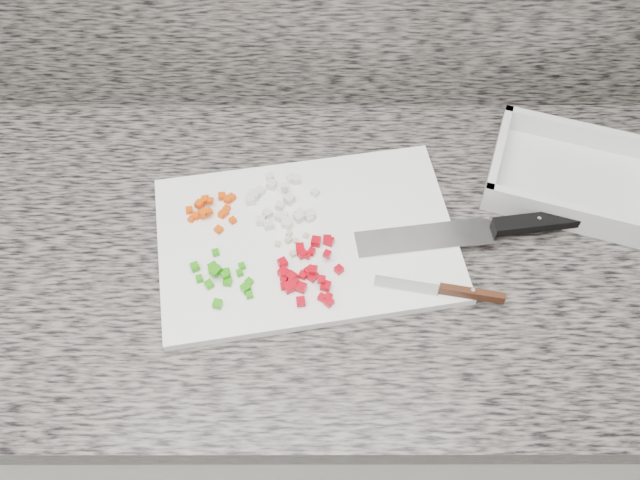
# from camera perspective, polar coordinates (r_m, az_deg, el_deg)

# --- Properties ---
(cabinet) EXTENTS (3.92, 0.62, 0.86)m
(cabinet) POSITION_cam_1_polar(r_m,az_deg,el_deg) (1.49, -5.02, -10.45)
(cabinet) COLOR silver
(cabinet) RESTS_ON ground
(countertop) EXTENTS (3.96, 0.64, 0.04)m
(countertop) POSITION_cam_1_polar(r_m,az_deg,el_deg) (1.10, -6.72, -0.88)
(countertop) COLOR #645F58
(countertop) RESTS_ON cabinet
(cutting_board) EXTENTS (0.48, 0.36, 0.01)m
(cutting_board) POSITION_cam_1_polar(r_m,az_deg,el_deg) (1.07, -1.07, 0.06)
(cutting_board) COLOR white
(cutting_board) RESTS_ON countertop
(carrot_pile) EXTENTS (0.08, 0.08, 0.02)m
(carrot_pile) POSITION_cam_1_polar(r_m,az_deg,el_deg) (1.10, -8.69, 2.52)
(carrot_pile) COLOR #DE4504
(carrot_pile) RESTS_ON cutting_board
(onion_pile) EXTENTS (0.11, 0.11, 0.02)m
(onion_pile) POSITION_cam_1_polar(r_m,az_deg,el_deg) (1.09, -3.18, 2.84)
(onion_pile) COLOR silver
(onion_pile) RESTS_ON cutting_board
(green_pepper_pile) EXTENTS (0.09, 0.10, 0.02)m
(green_pepper_pile) POSITION_cam_1_polar(r_m,az_deg,el_deg) (1.03, -7.88, -2.95)
(green_pepper_pile) COLOR #29960D
(green_pepper_pile) RESTS_ON cutting_board
(red_pepper_pile) EXTENTS (0.10, 0.12, 0.02)m
(red_pepper_pile) POSITION_cam_1_polar(r_m,az_deg,el_deg) (1.02, -1.09, -2.49)
(red_pepper_pile) COLOR #B50211
(red_pepper_pile) RESTS_ON cutting_board
(garlic_pile) EXTENTS (0.05, 0.05, 0.01)m
(garlic_pile) POSITION_cam_1_polar(r_m,az_deg,el_deg) (1.05, -2.29, -0.20)
(garlic_pile) COLOR beige
(garlic_pile) RESTS_ON cutting_board
(chef_knife) EXTENTS (0.35, 0.08, 0.02)m
(chef_knife) POSITION_cam_1_polar(r_m,az_deg,el_deg) (1.10, 14.14, 0.98)
(chef_knife) COLOR #B9BBBF
(chef_knife) RESTS_ON cutting_board
(paring_knife) EXTENTS (0.18, 0.05, 0.02)m
(paring_knife) POSITION_cam_1_polar(r_m,az_deg,el_deg) (1.02, 10.76, -4.06)
(paring_knife) COLOR #B9BBBF
(paring_knife) RESTS_ON cutting_board
(tray) EXTENTS (0.30, 0.25, 0.05)m
(tray) POSITION_cam_1_polar(r_m,az_deg,el_deg) (1.19, 19.52, 4.67)
(tray) COLOR silver
(tray) RESTS_ON countertop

